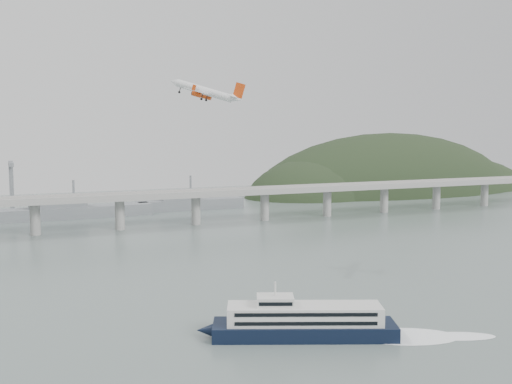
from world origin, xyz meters
name	(u,v)px	position (x,y,z in m)	size (l,w,h in m)	color
ground	(320,311)	(0.00, 0.00, 0.00)	(900.00, 900.00, 0.00)	slate
bridge	(164,200)	(-1.15, 200.00, 17.65)	(800.00, 22.00, 23.90)	#959592
headland	(400,209)	(285.18, 331.75, -19.34)	(365.00, 155.00, 156.00)	black
ferry	(304,322)	(-17.53, -21.25, 4.62)	(85.35, 42.96, 17.03)	black
airliner	(206,92)	(-13.27, 80.36, 79.12)	(29.54, 28.86, 12.97)	white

